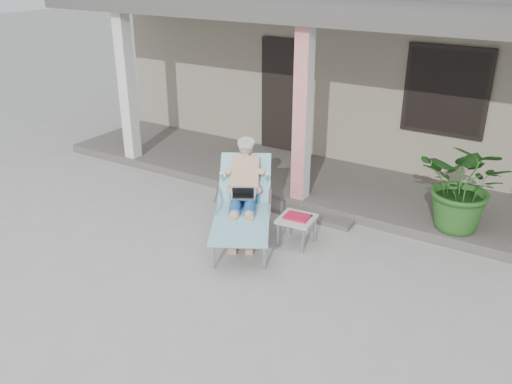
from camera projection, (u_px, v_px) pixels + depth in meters
The scene contains 8 objects.
ground at pixel (221, 267), 6.88m from camera, with size 60.00×60.00×0.00m, color #9E9E99.
house at pixel (398, 57), 11.26m from camera, with size 10.40×5.40×3.30m.
porch_deck at pixel (322, 183), 9.18m from camera, with size 10.00×2.00×0.15m, color #605B56.
porch_overhang at pixel (330, 16), 8.04m from camera, with size 10.00×2.30×2.85m.
porch_step at pixel (290, 210), 8.30m from camera, with size 2.00×0.30×0.07m, color #605B56.
lounger at pixel (243, 182), 7.39m from camera, with size 1.55×2.00×1.27m.
side_table at pixel (297, 220), 7.29m from camera, with size 0.51×0.51×0.42m.
potted_palm at pixel (466, 186), 7.24m from camera, with size 1.17×1.02×1.30m, color #26591E.
Camera 1 is at (3.46, -4.80, 3.66)m, focal length 38.00 mm.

